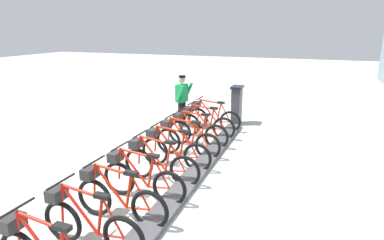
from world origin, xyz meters
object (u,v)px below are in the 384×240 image
(bike_docked_2, at_px, (195,131))
(bike_docked_8, at_px, (87,223))
(bike_docked_3, at_px, (185,140))
(bike_docked_4, at_px, (173,150))
(worker_near_rack, at_px, (182,99))
(bike_docked_1, at_px, (204,123))
(bike_docked_7, at_px, (117,197))
(bike_docked_5, at_px, (158,163))
(bike_docked_0, at_px, (212,117))
(bike_docked_6, at_px, (140,178))
(payment_kiosk, at_px, (237,104))

(bike_docked_2, distance_m, bike_docked_8, 4.52)
(bike_docked_3, height_order, bike_docked_4, same)
(bike_docked_4, relative_size, worker_near_rack, 1.04)
(bike_docked_2, height_order, bike_docked_4, same)
(bike_docked_1, xyz_separation_m, worker_near_rack, (1.02, -0.83, 0.48))
(bike_docked_8, bearing_deg, bike_docked_7, -90.00)
(bike_docked_3, height_order, bike_docked_5, same)
(bike_docked_0, xyz_separation_m, bike_docked_5, (0.00, 3.77, 0.00))
(worker_near_rack, bearing_deg, bike_docked_3, 113.54)
(bike_docked_4, distance_m, bike_docked_7, 2.26)
(worker_near_rack, bearing_deg, bike_docked_8, 99.46)
(bike_docked_2, xyz_separation_m, bike_docked_8, (0.00, 4.52, 0.00))
(bike_docked_0, xyz_separation_m, bike_docked_2, (0.00, 1.51, 0.00))
(worker_near_rack, bearing_deg, bike_docked_6, 102.48)
(payment_kiosk, distance_m, bike_docked_7, 6.25)
(bike_docked_0, height_order, bike_docked_7, same)
(bike_docked_4, distance_m, bike_docked_6, 1.51)
(bike_docked_0, relative_size, bike_docked_6, 1.00)
(bike_docked_3, xyz_separation_m, worker_near_rack, (1.02, -2.33, 0.48))
(bike_docked_1, bearing_deg, bike_docked_3, 90.00)
(bike_docked_2, height_order, worker_near_rack, worker_near_rack)
(bike_docked_1, relative_size, bike_docked_7, 1.00)
(bike_docked_3, relative_size, bike_docked_6, 1.00)
(bike_docked_1, relative_size, bike_docked_5, 1.00)
(bike_docked_6, distance_m, worker_near_rack, 4.73)
(bike_docked_1, xyz_separation_m, bike_docked_6, (0.00, 3.77, 0.00))
(bike_docked_5, xyz_separation_m, worker_near_rack, (1.02, -3.84, 0.48))
(bike_docked_3, bearing_deg, bike_docked_7, 90.00)
(bike_docked_5, xyz_separation_m, bike_docked_7, (0.00, 1.51, 0.00))
(bike_docked_7, bearing_deg, bike_docked_4, -90.00)
(bike_docked_5, bearing_deg, bike_docked_6, 90.00)
(bike_docked_1, bearing_deg, bike_docked_8, 90.00)
(bike_docked_2, height_order, bike_docked_8, same)
(payment_kiosk, relative_size, bike_docked_0, 0.74)
(bike_docked_6, xyz_separation_m, worker_near_rack, (1.02, -4.59, 0.48))
(payment_kiosk, bearing_deg, worker_near_rack, 28.75)
(bike_docked_4, relative_size, bike_docked_7, 1.00)
(bike_docked_4, bearing_deg, bike_docked_6, 90.00)
(payment_kiosk, relative_size, bike_docked_4, 0.74)
(payment_kiosk, height_order, bike_docked_8, payment_kiosk)
(bike_docked_6, relative_size, worker_near_rack, 1.04)
(bike_docked_5, xyz_separation_m, bike_docked_8, (0.00, 2.26, 0.00))
(bike_docked_2, xyz_separation_m, bike_docked_4, (0.00, 1.51, 0.00))
(bike_docked_0, bearing_deg, payment_kiosk, -121.16)
(bike_docked_4, bearing_deg, bike_docked_3, -90.00)
(bike_docked_3, bearing_deg, bike_docked_5, 90.00)
(payment_kiosk, bearing_deg, bike_docked_6, 84.03)
(bike_docked_7, distance_m, worker_near_rack, 5.46)
(payment_kiosk, bearing_deg, bike_docked_5, 83.08)
(bike_docked_1, height_order, bike_docked_2, same)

